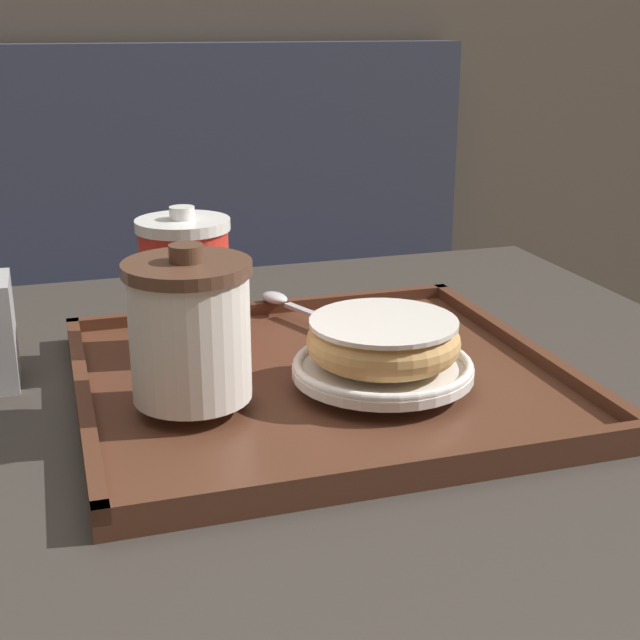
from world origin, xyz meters
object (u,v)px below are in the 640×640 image
Objects in this scene: donut_chocolate_glazed at (383,339)px; spoon at (291,304)px; coffee_cup_front at (190,329)px; coffee_cup_rear at (185,280)px.

spoon is (-0.02, 0.20, -0.03)m from donut_chocolate_glazed.
donut_chocolate_glazed is 0.87× the size of spoon.
coffee_cup_rear is at bearing 82.29° from coffee_cup_front.
coffee_cup_rear reaches higher than donut_chocolate_glazed.
coffee_cup_front is 0.96× the size of donut_chocolate_glazed.
spoon is at bearing 97.00° from donut_chocolate_glazed.
spoon is (0.12, 0.06, -0.05)m from coffee_cup_rear.
spoon is (0.14, 0.20, -0.05)m from coffee_cup_front.
spoon is at bearing 28.80° from coffee_cup_rear.
coffee_cup_rear is at bearing 136.28° from donut_chocolate_glazed.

